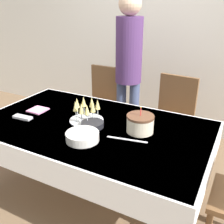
% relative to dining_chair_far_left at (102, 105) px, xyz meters
% --- Properties ---
extents(ground_plane, '(12.00, 12.00, 0.00)m').
position_rel_dining_chair_far_left_xyz_m(ground_plane, '(0.41, -0.88, -0.54)').
color(ground_plane, brown).
extents(wall_back, '(8.00, 0.05, 2.70)m').
position_rel_dining_chair_far_left_xyz_m(wall_back, '(0.41, 0.87, 0.81)').
color(wall_back, silver).
rests_on(wall_back, ground_plane).
extents(dining_table, '(1.87, 1.12, 0.75)m').
position_rel_dining_chair_far_left_xyz_m(dining_table, '(0.41, -0.88, 0.11)').
color(dining_table, white).
rests_on(dining_table, ground_plane).
extents(dining_chair_far_left, '(0.43, 0.43, 0.97)m').
position_rel_dining_chair_far_left_xyz_m(dining_chair_far_left, '(0.00, 0.00, 0.00)').
color(dining_chair_far_left, brown).
rests_on(dining_chair_far_left, ground_plane).
extents(dining_chair_far_right, '(0.46, 0.46, 0.97)m').
position_rel_dining_chair_far_left_xyz_m(dining_chair_far_right, '(0.84, -0.00, 0.00)').
color(dining_chair_far_right, brown).
rests_on(dining_chair_far_right, ground_plane).
extents(birthday_cake, '(0.21, 0.21, 0.21)m').
position_rel_dining_chair_far_left_xyz_m(birthday_cake, '(0.80, -0.81, 0.28)').
color(birthday_cake, beige).
rests_on(birthday_cake, dining_table).
extents(champagne_tray, '(0.28, 0.28, 0.18)m').
position_rel_dining_chair_far_left_xyz_m(champagne_tray, '(0.33, -0.83, 0.31)').
color(champagne_tray, silver).
rests_on(champagne_tray, dining_table).
extents(plate_stack_main, '(0.24, 0.24, 0.06)m').
position_rel_dining_chair_far_left_xyz_m(plate_stack_main, '(0.49, -1.13, 0.24)').
color(plate_stack_main, silver).
rests_on(plate_stack_main, dining_table).
extents(plate_stack_dessert, '(0.18, 0.18, 0.04)m').
position_rel_dining_chair_far_left_xyz_m(plate_stack_dessert, '(0.43, -0.91, 0.23)').
color(plate_stack_dessert, black).
rests_on(plate_stack_dessert, dining_table).
extents(cake_knife, '(0.30, 0.07, 0.00)m').
position_rel_dining_chair_far_left_xyz_m(cake_knife, '(0.77, -0.97, 0.21)').
color(cake_knife, silver).
rests_on(cake_knife, dining_table).
extents(fork_pile, '(0.17, 0.07, 0.02)m').
position_rel_dining_chair_far_left_xyz_m(fork_pile, '(-0.18, -1.05, 0.22)').
color(fork_pile, silver).
rests_on(fork_pile, dining_table).
extents(napkin_pile, '(0.15, 0.15, 0.01)m').
position_rel_dining_chair_far_left_xyz_m(napkin_pile, '(-0.18, -0.86, 0.22)').
color(napkin_pile, pink).
rests_on(napkin_pile, dining_table).
extents(person_standing, '(0.28, 0.28, 1.75)m').
position_rel_dining_chair_far_left_xyz_m(person_standing, '(0.31, 0.03, 0.53)').
color(person_standing, '#3F4C72').
rests_on(person_standing, ground_plane).
extents(gift_bag, '(0.27, 0.16, 0.31)m').
position_rel_dining_chair_far_left_xyz_m(gift_bag, '(-0.81, -0.71, -0.38)').
color(gift_bag, '#E559B2').
rests_on(gift_bag, ground_plane).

